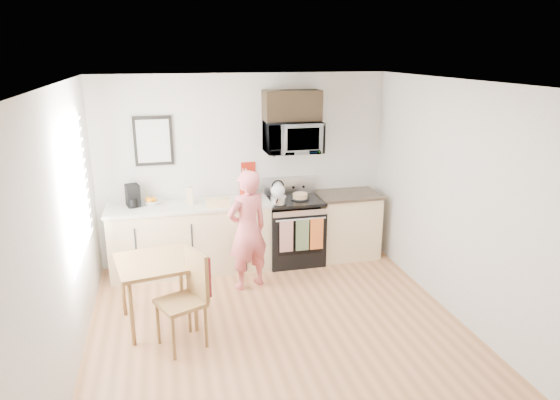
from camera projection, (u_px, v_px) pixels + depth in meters
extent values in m
plane|color=#98633B|center=(284.00, 341.00, 5.16)|extent=(4.60, 4.60, 0.00)
cube|color=beige|center=(245.00, 169.00, 6.93)|extent=(4.00, 0.04, 2.60)
cube|color=beige|center=(389.00, 362.00, 2.65)|extent=(4.00, 0.04, 2.60)
cube|color=beige|center=(62.00, 240.00, 4.34)|extent=(0.04, 4.60, 2.60)
cube|color=beige|center=(469.00, 208.00, 5.23)|extent=(0.04, 4.60, 2.60)
cube|color=white|center=(285.00, 84.00, 4.41)|extent=(4.00, 4.60, 0.04)
cube|color=white|center=(75.00, 189.00, 5.02)|extent=(0.02, 1.40, 1.50)
cube|color=silver|center=(76.00, 189.00, 5.02)|extent=(0.01, 1.30, 1.40)
cube|color=#DABB8C|center=(191.00, 239.00, 6.72)|extent=(2.10, 0.60, 0.90)
cube|color=beige|center=(189.00, 206.00, 6.58)|extent=(2.14, 0.64, 0.04)
cube|color=#DABB8C|center=(347.00, 226.00, 7.21)|extent=(0.84, 0.60, 0.90)
cube|color=black|center=(348.00, 195.00, 7.08)|extent=(0.88, 0.64, 0.04)
cube|color=black|center=(294.00, 235.00, 7.03)|extent=(0.76, 0.65, 0.77)
cube|color=black|center=(300.00, 239.00, 6.72)|extent=(0.61, 0.02, 0.45)
cube|color=silver|center=(300.00, 215.00, 6.62)|extent=(0.74, 0.02, 0.14)
cylinder|color=silver|center=(301.00, 219.00, 6.59)|extent=(0.68, 0.02, 0.02)
cube|color=black|center=(294.00, 200.00, 6.88)|extent=(0.76, 0.65, 0.04)
cube|color=silver|center=(289.00, 185.00, 7.10)|extent=(0.76, 0.08, 0.24)
cube|color=beige|center=(286.00, 236.00, 6.61)|extent=(0.18, 0.02, 0.44)
cube|color=#536543|center=(302.00, 235.00, 6.66)|extent=(0.18, 0.02, 0.44)
cube|color=#BE621C|center=(317.00, 234.00, 6.70)|extent=(0.18, 0.02, 0.44)
imported|color=silver|center=(293.00, 137.00, 6.73)|extent=(0.76, 0.51, 0.42)
cube|color=black|center=(292.00, 105.00, 6.65)|extent=(0.76, 0.35, 0.40)
cube|color=black|center=(153.00, 141.00, 6.51)|extent=(0.50, 0.03, 0.65)
cube|color=#B9BFB4|center=(153.00, 141.00, 6.49)|extent=(0.42, 0.01, 0.56)
cube|color=#A21E0D|center=(248.00, 169.00, 6.93)|extent=(0.20, 0.02, 0.20)
imported|color=#BD343F|center=(248.00, 230.00, 6.14)|extent=(0.65, 0.55, 1.52)
cube|color=brown|center=(156.00, 262.00, 5.31)|extent=(0.79, 0.79, 0.04)
cylinder|color=brown|center=(132.00, 314.00, 5.00)|extent=(0.04, 0.04, 0.70)
cylinder|color=brown|center=(195.00, 301.00, 5.26)|extent=(0.04, 0.04, 0.70)
cylinder|color=brown|center=(123.00, 287.00, 5.57)|extent=(0.04, 0.04, 0.70)
cylinder|color=brown|center=(181.00, 276.00, 5.83)|extent=(0.04, 0.04, 0.70)
cube|color=brown|center=(180.00, 303.00, 4.95)|extent=(0.55, 0.55, 0.04)
cube|color=brown|center=(197.00, 274.00, 4.99)|extent=(0.21, 0.40, 0.50)
cube|color=#5D1210|center=(199.00, 272.00, 5.00)|extent=(0.21, 0.37, 0.42)
cylinder|color=brown|center=(174.00, 339.00, 4.79)|extent=(0.03, 0.03, 0.46)
cylinder|color=brown|center=(206.00, 327.00, 4.99)|extent=(0.03, 0.03, 0.46)
cylinder|color=brown|center=(158.00, 323.00, 5.05)|extent=(0.03, 0.03, 0.46)
cylinder|color=brown|center=(189.00, 313.00, 5.26)|extent=(0.03, 0.03, 0.46)
cube|color=brown|center=(252.00, 190.00, 6.82)|extent=(0.11, 0.15, 0.23)
cylinder|color=#A21E0D|center=(244.00, 190.00, 6.93)|extent=(0.13, 0.13, 0.16)
imported|color=white|center=(152.00, 202.00, 6.57)|extent=(0.22, 0.22, 0.05)
cube|color=tan|center=(190.00, 196.00, 6.55)|extent=(0.10, 0.10, 0.22)
cube|color=black|center=(133.00, 195.00, 6.45)|extent=(0.21, 0.23, 0.29)
cylinder|color=black|center=(133.00, 203.00, 6.39)|extent=(0.11, 0.11, 0.11)
cube|color=#DBAE73|center=(218.00, 203.00, 6.44)|extent=(0.31, 0.17, 0.11)
cylinder|color=black|center=(300.00, 199.00, 6.85)|extent=(0.24, 0.24, 0.01)
cylinder|color=tan|center=(300.00, 196.00, 6.84)|extent=(0.20, 0.20, 0.07)
sphere|color=white|center=(278.00, 191.00, 6.88)|extent=(0.20, 0.20, 0.20)
cone|color=white|center=(278.00, 183.00, 6.85)|extent=(0.06, 0.06, 0.06)
torus|color=black|center=(278.00, 186.00, 6.87)|extent=(0.18, 0.02, 0.18)
cylinder|color=silver|center=(279.00, 200.00, 6.62)|extent=(0.21, 0.21, 0.10)
cylinder|color=black|center=(277.00, 200.00, 6.46)|extent=(0.08, 0.18, 0.02)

